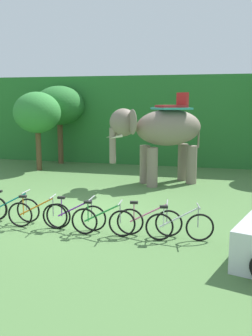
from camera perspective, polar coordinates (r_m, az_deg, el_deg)
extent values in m
plane|color=#4C753D|center=(12.28, -7.33, -6.50)|extent=(80.00, 80.00, 0.00)
cube|color=#28702D|center=(23.59, 3.72, 7.33)|extent=(36.00, 6.00, 4.74)
cylinder|color=brown|center=(19.72, -12.78, 2.51)|extent=(0.26, 0.26, 1.96)
ellipsoid|color=#338438|center=(19.57, -13.00, 7.99)|extent=(2.31, 2.31, 2.01)
cylinder|color=brown|center=(21.57, -9.66, 3.62)|extent=(0.29, 0.29, 2.24)
ellipsoid|color=#28702D|center=(21.45, -9.83, 9.10)|extent=(2.71, 2.71, 2.10)
ellipsoid|color=gray|center=(16.11, 6.36, 5.96)|extent=(3.18, 2.80, 1.50)
cylinder|color=gray|center=(15.57, 3.91, 0.11)|extent=(0.44, 0.44, 1.60)
cylinder|color=gray|center=(16.27, 2.81, 0.55)|extent=(0.44, 0.44, 1.60)
cylinder|color=gray|center=(16.38, 9.67, 0.48)|extent=(0.44, 0.44, 1.60)
cylinder|color=gray|center=(17.04, 8.39, 0.89)|extent=(0.44, 0.44, 1.60)
ellipsoid|color=gray|center=(15.31, -0.40, 6.75)|extent=(1.47, 1.45, 1.10)
ellipsoid|color=gray|center=(14.78, 0.97, 6.83)|extent=(0.61, 0.78, 0.96)
ellipsoid|color=gray|center=(15.94, -0.64, 7.06)|extent=(0.61, 0.78, 0.96)
cylinder|color=gray|center=(15.25, -1.99, 3.34)|extent=(0.26, 0.26, 1.40)
cone|color=beige|center=(15.02, -1.55, 4.58)|extent=(0.53, 0.42, 0.21)
cone|color=beige|center=(15.43, -2.07, 4.72)|extent=(0.53, 0.42, 0.21)
cube|color=teal|center=(16.12, 6.73, 8.73)|extent=(1.83, 1.83, 0.08)
cube|color=#B22323|center=(16.12, 6.74, 9.05)|extent=(1.42, 1.37, 0.10)
cube|color=#B22323|center=(16.35, 8.35, 10.01)|extent=(0.59, 0.80, 0.56)
cylinder|color=gray|center=(16.83, 10.68, 4.48)|extent=(0.08, 0.08, 0.90)
torus|color=black|center=(11.45, -14.26, -6.10)|extent=(0.71, 0.08, 0.71)
cylinder|color=teal|center=(11.63, -16.65, -4.70)|extent=(0.97, 0.09, 0.54)
cylinder|color=#9E9EA3|center=(11.40, -14.55, -4.73)|extent=(0.03, 0.03, 0.55)
cylinder|color=#9E9EA3|center=(11.34, -14.61, -3.41)|extent=(0.06, 0.52, 0.03)
torus|color=black|center=(11.10, -15.38, -6.67)|extent=(0.71, 0.13, 0.71)
torus|color=black|center=(10.75, -10.44, -7.02)|extent=(0.71, 0.13, 0.71)
cylinder|color=orange|center=(10.85, -13.13, -5.58)|extent=(0.97, 0.15, 0.54)
cylinder|color=orange|center=(10.99, -14.96, -5.41)|extent=(0.03, 0.03, 0.52)
cube|color=black|center=(10.93, -15.02, -4.09)|extent=(0.21, 0.12, 0.06)
cylinder|color=#9E9EA3|center=(10.68, -10.75, -5.57)|extent=(0.03, 0.03, 0.55)
cylinder|color=#9E9EA3|center=(10.62, -10.79, -4.17)|extent=(0.09, 0.52, 0.03)
torus|color=black|center=(10.76, -9.97, -6.99)|extent=(0.71, 0.08, 0.71)
torus|color=black|center=(10.44, -4.82, -7.41)|extent=(0.71, 0.08, 0.71)
cylinder|color=purple|center=(10.52, -7.60, -5.89)|extent=(0.97, 0.09, 0.54)
cylinder|color=purple|center=(10.65, -9.51, -5.70)|extent=(0.03, 0.03, 0.52)
cube|color=black|center=(10.58, -9.55, -4.34)|extent=(0.20, 0.11, 0.06)
cylinder|color=#9E9EA3|center=(10.37, -5.11, -5.91)|extent=(0.03, 0.03, 0.55)
cylinder|color=#9E9EA3|center=(10.30, -5.14, -4.47)|extent=(0.06, 0.52, 0.03)
torus|color=black|center=(10.21, -6.16, -7.84)|extent=(0.71, 0.10, 0.71)
torus|color=black|center=(9.98, -0.59, -8.20)|extent=(0.71, 0.10, 0.71)
cylinder|color=green|center=(10.01, -3.56, -6.66)|extent=(0.97, 0.11, 0.54)
cylinder|color=green|center=(10.10, -5.64, -6.47)|extent=(0.03, 0.03, 0.52)
cube|color=black|center=(10.03, -5.67, -5.05)|extent=(0.21, 0.11, 0.06)
cylinder|color=#9E9EA3|center=(9.90, -0.88, -6.65)|extent=(0.03, 0.03, 0.55)
cylinder|color=#9E9EA3|center=(9.83, -0.88, -5.14)|extent=(0.07, 0.52, 0.03)
torus|color=black|center=(10.12, 0.61, -7.94)|extent=(0.71, 0.13, 0.71)
torus|color=black|center=(10.05, 6.34, -8.13)|extent=(0.71, 0.13, 0.71)
cylinder|color=pink|center=(10.00, 3.34, -6.68)|extent=(0.97, 0.16, 0.54)
cylinder|color=pink|center=(10.03, 1.19, -6.55)|extent=(0.03, 0.03, 0.52)
cube|color=black|center=(9.96, 1.19, -5.11)|extent=(0.21, 0.12, 0.06)
cylinder|color=#9E9EA3|center=(9.96, 6.08, -6.59)|extent=(0.03, 0.03, 0.55)
cylinder|color=#9E9EA3|center=(9.89, 6.11, -5.09)|extent=(0.09, 0.52, 0.03)
torus|color=black|center=(9.75, 4.97, -8.68)|extent=(0.70, 0.20, 0.71)
torus|color=black|center=(9.85, 10.86, -8.63)|extent=(0.70, 0.20, 0.71)
cylinder|color=silver|center=(9.71, 7.82, -7.27)|extent=(0.96, 0.25, 0.54)
cylinder|color=silver|center=(9.68, 5.59, -7.22)|extent=(0.03, 0.03, 0.52)
cube|color=black|center=(9.60, 5.62, -5.74)|extent=(0.22, 0.14, 0.06)
cylinder|color=#9E9EA3|center=(9.76, 10.62, -7.07)|extent=(0.03, 0.03, 0.55)
cylinder|color=#9E9EA3|center=(9.68, 10.67, -5.55)|extent=(0.14, 0.51, 0.03)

